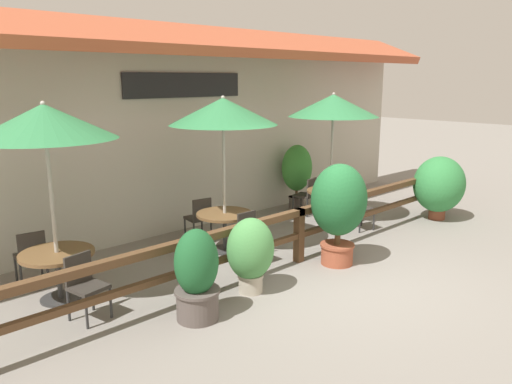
% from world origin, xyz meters
% --- Properties ---
extents(ground_plane, '(60.00, 60.00, 0.00)m').
position_xyz_m(ground_plane, '(0.00, 0.00, 0.00)').
color(ground_plane, gray).
extents(building_facade, '(14.28, 1.49, 4.23)m').
position_xyz_m(building_facade, '(-0.00, 4.10, 2.17)').
color(building_facade, '#BCB7A8').
rests_on(building_facade, ground).
extents(patio_railing, '(10.40, 0.14, 0.95)m').
position_xyz_m(patio_railing, '(0.00, 1.05, 0.70)').
color(patio_railing, brown).
rests_on(patio_railing, ground).
extents(patio_umbrella_near, '(1.92, 1.92, 2.84)m').
position_xyz_m(patio_umbrella_near, '(-3.66, 2.40, 2.56)').
color(patio_umbrella_near, '#B7B2A8').
rests_on(patio_umbrella_near, ground).
extents(dining_table_near, '(1.04, 1.04, 0.72)m').
position_xyz_m(dining_table_near, '(-3.66, 2.40, 0.58)').
color(dining_table_near, brown).
rests_on(dining_table_near, ground).
extents(chair_near_streetside, '(0.49, 0.49, 0.88)m').
position_xyz_m(chair_near_streetside, '(-3.64, 1.58, 0.50)').
color(chair_near_streetside, '#332D28').
rests_on(chair_near_streetside, ground).
extents(chair_near_wallside, '(0.47, 0.47, 0.88)m').
position_xyz_m(chair_near_wallside, '(-3.75, 3.21, 0.50)').
color(chair_near_wallside, '#332D28').
rests_on(chair_near_wallside, ground).
extents(patio_umbrella_middle, '(1.92, 1.92, 2.84)m').
position_xyz_m(patio_umbrella_middle, '(-0.57, 2.37, 2.56)').
color(patio_umbrella_middle, '#B7B2A8').
rests_on(patio_umbrella_middle, ground).
extents(dining_table_middle, '(1.04, 1.04, 0.72)m').
position_xyz_m(dining_table_middle, '(-0.57, 2.37, 0.58)').
color(dining_table_middle, brown).
rests_on(dining_table_middle, ground).
extents(chair_middle_streetside, '(0.43, 0.43, 0.88)m').
position_xyz_m(chair_middle_streetside, '(-0.62, 1.59, 0.50)').
color(chair_middle_streetside, '#332D28').
rests_on(chair_middle_streetside, ground).
extents(chair_middle_wallside, '(0.48, 0.48, 0.88)m').
position_xyz_m(chair_middle_wallside, '(-0.57, 3.14, 0.50)').
color(chair_middle_wallside, '#332D28').
rests_on(chair_middle_wallside, ground).
extents(patio_umbrella_far, '(1.92, 1.92, 2.84)m').
position_xyz_m(patio_umbrella_far, '(2.36, 2.23, 2.56)').
color(patio_umbrella_far, '#B7B2A8').
rests_on(patio_umbrella_far, ground).
extents(dining_table_far, '(1.04, 1.04, 0.72)m').
position_xyz_m(dining_table_far, '(2.36, 2.23, 0.58)').
color(dining_table_far, brown).
rests_on(dining_table_far, ground).
extents(chair_far_streetside, '(0.51, 0.51, 0.88)m').
position_xyz_m(chair_far_streetside, '(2.40, 1.47, 0.50)').
color(chair_far_streetside, '#332D28').
rests_on(chair_far_streetside, ground).
extents(chair_far_wallside, '(0.50, 0.50, 0.88)m').
position_xyz_m(chair_far_wallside, '(2.44, 2.98, 0.50)').
color(chair_far_wallside, '#332D28').
rests_on(chair_far_wallside, ground).
extents(potted_plant_tall_tropical, '(0.74, 0.67, 1.15)m').
position_xyz_m(potted_plant_tall_tropical, '(-1.48, 0.69, 0.64)').
color(potted_plant_tall_tropical, '#B7AD99').
rests_on(potted_plant_tall_tropical, ground).
extents(potted_plant_small_flowering, '(1.01, 0.91, 1.75)m').
position_xyz_m(potted_plant_small_flowering, '(0.40, 0.52, 1.05)').
color(potted_plant_small_flowering, '#9E4C33').
rests_on(potted_plant_small_flowering, ground).
extents(potted_plant_entrance_palm, '(1.23, 1.10, 1.44)m').
position_xyz_m(potted_plant_entrance_palm, '(4.31, 0.69, 0.79)').
color(potted_plant_entrance_palm, brown).
rests_on(potted_plant_entrance_palm, ground).
extents(potted_plant_broad_leaf, '(0.61, 0.61, 1.25)m').
position_xyz_m(potted_plant_broad_leaf, '(-2.58, 0.55, 0.61)').
color(potted_plant_broad_leaf, '#564C47').
rests_on(potted_plant_broad_leaf, ground).
extents(potted_plant_corner_fern, '(0.78, 0.70, 1.57)m').
position_xyz_m(potted_plant_corner_fern, '(2.72, 3.55, 0.95)').
color(potted_plant_corner_fern, '#564C47').
rests_on(potted_plant_corner_fern, ground).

